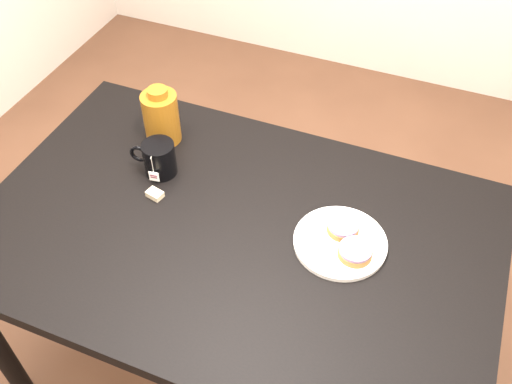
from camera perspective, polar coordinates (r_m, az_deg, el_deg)
ground_plane at (r=2.17m, az=-1.58°, el=-16.58°), size 4.00×4.00×0.00m
table at (r=1.60m, az=-2.06°, el=-5.59°), size 1.40×0.90×0.75m
plate at (r=1.51m, az=8.42°, el=-4.94°), size 0.25×0.25×0.02m
bagel_back at (r=1.52m, az=8.70°, el=-3.50°), size 0.11×0.11×0.03m
bagel_front at (r=1.48m, az=9.88°, el=-5.89°), size 0.12×0.12×0.03m
mug at (r=1.68m, az=-9.70°, el=3.34°), size 0.15×0.11×0.10m
teabag_pouch at (r=1.64m, az=-10.08°, el=-0.21°), size 0.05×0.04×0.02m
bagel_package at (r=1.77m, az=-9.47°, el=7.42°), size 0.12×0.12×0.19m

